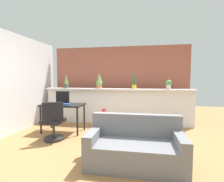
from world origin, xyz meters
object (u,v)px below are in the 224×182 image
side_cube_shelf (103,126)px  potted_plant_0 (66,82)px  tv_monitor (63,97)px  office_chair (53,124)px  couch (135,148)px  potted_plant_3 (169,84)px  vase_on_shelf (104,112)px  potted_plant_2 (134,82)px  desk (63,107)px  book_on_desk (67,104)px  potted_plant_1 (99,81)px

side_cube_shelf → potted_plant_0: bearing=144.0°
potted_plant_0 → tv_monitor: size_ratio=1.23×
tv_monitor → office_chair: (0.13, -0.74, -0.53)m
office_chair → couch: office_chair is taller
potted_plant_3 → vase_on_shelf: potted_plant_3 is taller
potted_plant_2 → tv_monitor: size_ratio=1.37×
potted_plant_2 → couch: (0.14, -2.38, -1.04)m
potted_plant_0 → tv_monitor: potted_plant_0 is taller
potted_plant_3 → office_chair: 3.30m
desk → vase_on_shelf: desk is taller
potted_plant_2 → tv_monitor: 2.12m
couch → potted_plant_2: bearing=93.5°
vase_on_shelf → book_on_desk: book_on_desk is taller
tv_monitor → side_cube_shelf: (1.16, -0.18, -0.67)m
potted_plant_1 → couch: size_ratio=0.31×
office_chair → book_on_desk: 0.65m
potted_plant_0 → book_on_desk: size_ratio=2.65×
potted_plant_0 → office_chair: 1.92m
tv_monitor → couch: bearing=-36.2°
tv_monitor → potted_plant_2: bearing=25.9°
potted_plant_0 → potted_plant_2: bearing=0.7°
desk → tv_monitor: (-0.04, 0.08, 0.25)m
vase_on_shelf → book_on_desk: bearing=-179.6°
office_chair → vase_on_shelf: (1.06, 0.52, 0.21)m
potted_plant_3 → book_on_desk: size_ratio=1.56×
potted_plant_1 → potted_plant_2: bearing=-2.2°
potted_plant_0 → vase_on_shelf: bearing=-36.3°
tv_monitor → book_on_desk: 0.35m
book_on_desk → couch: bearing=-34.8°
potted_plant_3 → book_on_desk: 2.91m
potted_plant_1 → desk: bearing=-125.3°
desk → tv_monitor: 0.27m
potted_plant_3 → desk: 3.04m
potted_plant_2 → potted_plant_3: (0.99, -0.02, -0.06)m
potted_plant_3 → tv_monitor: 3.02m
potted_plant_2 → couch: size_ratio=0.33×
desk → office_chair: size_ratio=1.21×
office_chair → potted_plant_0: bearing=105.2°
desk → couch: (1.97, -1.39, -0.38)m
potted_plant_1 → potted_plant_3: (2.09, -0.07, -0.07)m
potted_plant_3 → couch: size_ratio=0.17×
vase_on_shelf → office_chair: bearing=-153.7°
potted_plant_2 → couch: 2.60m
potted_plant_1 → tv_monitor: bearing=-129.2°
desk → potted_plant_2: bearing=28.4°
vase_on_shelf → couch: bearing=-56.7°
side_cube_shelf → book_on_desk: book_on_desk is taller
potted_plant_1 → vase_on_shelf: 1.45m
potted_plant_0 → couch: (2.32, -2.36, -1.04)m
potted_plant_3 → vase_on_shelf: 2.11m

